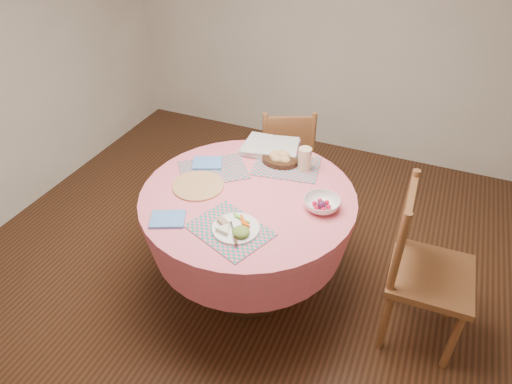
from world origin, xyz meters
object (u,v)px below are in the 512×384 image
dinner_plate (237,228)px  wicker_trivet (198,186)px  dining_table (248,220)px  bread_bowl (280,158)px  latte_mug (305,159)px  chair_back (286,157)px  fruit_bowl (322,204)px  chair_right (422,267)px

dinner_plate → wicker_trivet: bearing=144.0°
dining_table → dinner_plate: size_ratio=5.06×
dining_table → bread_bowl: bread_bowl is taller
wicker_trivet → latte_mug: 0.66m
chair_back → latte_mug: (0.30, -0.53, 0.36)m
dining_table → wicker_trivet: bearing=-171.4°
dining_table → fruit_bowl: fruit_bowl is taller
dinner_plate → chair_right: bearing=21.8°
chair_right → latte_mug: bearing=66.9°
dining_table → fruit_bowl: 0.48m
latte_mug → dinner_plate: bearing=-101.7°
chair_right → fruit_bowl: bearing=90.2°
chair_right → bread_bowl: (-0.95, 0.32, 0.27)m
latte_mug → fruit_bowl: (0.20, -0.33, -0.05)m
chair_right → latte_mug: chair_right is taller
bread_bowl → wicker_trivet: bearing=-129.4°
dining_table → latte_mug: latte_mug is taller
dining_table → wicker_trivet: size_ratio=4.13×
chair_back → bread_bowl: chair_back is taller
dining_table → wicker_trivet: 0.36m
wicker_trivet → fruit_bowl: 0.72m
chair_back → bread_bowl: size_ratio=3.88×
chair_right → fruit_bowl: chair_right is taller
dinner_plate → fruit_bowl: 0.49m
dining_table → chair_right: chair_right is taller
dinner_plate → chair_back: bearing=97.4°
wicker_trivet → dinner_plate: bearing=-36.0°
latte_mug → fruit_bowl: 0.39m
chair_back → wicker_trivet: 1.01m
latte_mug → fruit_bowl: bearing=-58.1°
chair_back → wicker_trivet: (-0.22, -0.94, 0.29)m
wicker_trivet → chair_back: bearing=77.1°
dining_table → dinner_plate: (0.08, -0.32, 0.22)m
dinner_plate → latte_mug: size_ratio=1.71×
chair_back → bread_bowl: (0.13, -0.52, 0.32)m
chair_back → wicker_trivet: chair_back is taller
wicker_trivet → fruit_bowl: size_ratio=1.15×
chair_right → wicker_trivet: bearing=92.9°
wicker_trivet → latte_mug: bearing=38.6°
latte_mug → fruit_bowl: latte_mug is taller
wicker_trivet → bread_bowl: size_ratio=1.30×
chair_right → fruit_bowl: 0.64m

